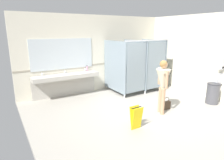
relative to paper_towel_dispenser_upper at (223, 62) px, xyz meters
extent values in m
cube|color=#9E998E|center=(-2.79, 0.49, -1.40)|extent=(6.33, 6.36, 0.10)
cube|color=beige|center=(-2.79, 3.43, 0.12)|extent=(6.33, 0.12, 2.93)
cube|color=beige|center=(0.13, 0.49, 0.12)|extent=(0.12, 6.36, 2.93)
cube|color=#9E937F|center=(-2.79, 3.36, -0.30)|extent=(6.33, 0.01, 0.06)
cube|color=#B2ADA3|center=(-4.28, 3.09, -0.57)|extent=(2.36, 0.52, 0.14)
cube|color=#B2ADA3|center=(-4.28, 3.31, -1.00)|extent=(2.36, 0.08, 0.71)
cube|color=beige|center=(-5.06, 3.06, -0.55)|extent=(0.42, 0.29, 0.11)
cylinder|color=silver|center=(-5.06, 3.26, -0.45)|extent=(0.04, 0.04, 0.11)
cylinder|color=silver|center=(-5.06, 3.20, -0.40)|extent=(0.03, 0.11, 0.03)
sphere|color=silver|center=(-4.99, 3.27, -0.47)|extent=(0.04, 0.04, 0.04)
cube|color=beige|center=(-4.28, 3.06, -0.55)|extent=(0.42, 0.29, 0.11)
cylinder|color=silver|center=(-4.28, 3.26, -0.45)|extent=(0.04, 0.04, 0.11)
cylinder|color=silver|center=(-4.28, 3.20, -0.40)|extent=(0.03, 0.11, 0.03)
sphere|color=silver|center=(-4.21, 3.27, -0.47)|extent=(0.04, 0.04, 0.04)
cube|color=beige|center=(-3.49, 3.06, -0.55)|extent=(0.42, 0.29, 0.11)
cylinder|color=silver|center=(-3.49, 3.26, -0.45)|extent=(0.04, 0.04, 0.11)
cylinder|color=silver|center=(-3.49, 3.20, -0.40)|extent=(0.03, 0.11, 0.03)
sphere|color=silver|center=(-3.42, 3.27, -0.47)|extent=(0.04, 0.04, 0.04)
cube|color=silver|center=(-4.28, 3.36, 0.19)|extent=(2.26, 0.02, 1.08)
cube|color=gray|center=(-2.57, 2.60, -0.29)|extent=(0.03, 1.49, 1.87)
cylinder|color=silver|center=(-2.57, 1.92, -1.29)|extent=(0.05, 0.05, 0.12)
cube|color=gray|center=(-1.61, 2.60, -0.29)|extent=(0.03, 1.49, 1.87)
cylinder|color=silver|center=(-1.61, 1.92, -1.29)|extent=(0.05, 0.05, 0.12)
cube|color=gray|center=(-0.65, 2.60, -0.29)|extent=(0.03, 1.49, 1.87)
cylinder|color=silver|center=(-0.65, 1.92, -1.29)|extent=(0.05, 0.05, 0.12)
cube|color=gray|center=(-2.09, 1.89, -0.29)|extent=(0.88, 0.08, 1.77)
cube|color=gray|center=(-1.13, 1.89, -0.29)|extent=(0.88, 0.03, 1.77)
cube|color=#B7BABF|center=(-1.61, 1.89, 0.66)|extent=(1.98, 0.04, 0.04)
cube|color=#B7BABF|center=(0.00, 0.00, 0.00)|extent=(0.32, 0.12, 0.44)
cube|color=black|center=(0.00, -0.06, -0.16)|extent=(0.24, 0.01, 0.06)
cube|color=#B7BABF|center=(0.00, 0.05, -0.60)|extent=(0.39, 0.12, 0.46)
cube|color=black|center=(0.00, -0.02, -0.78)|extent=(0.31, 0.01, 0.06)
cylinder|color=#47474C|center=(-0.35, 0.00, -1.02)|extent=(0.40, 0.40, 0.66)
cylinder|color=#333338|center=(-0.35, 0.00, -0.68)|extent=(0.41, 0.41, 0.03)
cylinder|color=tan|center=(-2.35, 0.38, -0.97)|extent=(0.11, 0.11, 0.77)
cylinder|color=tan|center=(-2.42, 0.21, -0.97)|extent=(0.11, 0.11, 0.77)
cone|color=beige|center=(-2.39, 0.29, -0.37)|extent=(0.51, 0.51, 0.66)
cube|color=beige|center=(-2.39, 0.29, -0.07)|extent=(0.29, 0.44, 0.10)
cylinder|color=tan|center=(-2.30, 0.52, -0.29)|extent=(0.08, 0.08, 0.49)
cylinder|color=tan|center=(-2.47, 0.07, -0.29)|extent=(0.08, 0.08, 0.49)
sphere|color=tan|center=(-2.39, 0.29, 0.09)|extent=(0.21, 0.21, 0.21)
sphere|color=olive|center=(-2.40, 0.30, 0.11)|extent=(0.21, 0.21, 0.21)
cube|color=#3F2D1E|center=(-2.04, 0.43, -1.23)|extent=(0.28, 0.11, 0.24)
torus|color=#3F2D1E|center=(-2.04, 0.43, -1.07)|extent=(0.21, 0.02, 0.21)
cylinder|color=#D899B2|center=(-3.40, 3.24, -0.41)|extent=(0.07, 0.07, 0.18)
cylinder|color=black|center=(-3.40, 3.24, -0.30)|extent=(0.03, 0.03, 0.04)
cube|color=yellow|center=(-3.60, -0.13, -1.06)|extent=(0.28, 0.10, 0.57)
cube|color=yellow|center=(-3.60, -0.04, -1.06)|extent=(0.28, 0.10, 0.57)
cylinder|color=black|center=(-3.60, -0.08, -0.79)|extent=(0.28, 0.02, 0.02)
cylinder|color=#B7BABF|center=(-1.68, 1.02, -1.35)|extent=(0.14, 0.14, 0.01)
camera|label=1|loc=(-6.37, -3.54, 1.01)|focal=31.38mm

